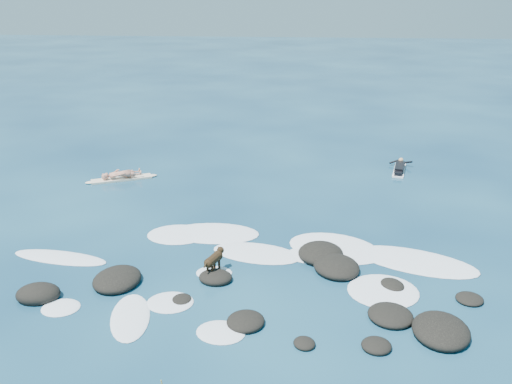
# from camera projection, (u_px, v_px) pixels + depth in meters

# --- Properties ---
(ground) EXTENTS (160.00, 160.00, 0.00)m
(ground) POSITION_uv_depth(u_px,v_px,m) (238.00, 263.00, 17.82)
(ground) COLOR #0A2642
(ground) RESTS_ON ground
(reef_rocks) EXTENTS (13.01, 6.11, 0.53)m
(reef_rocks) POSITION_uv_depth(u_px,v_px,m) (284.00, 287.00, 16.15)
(reef_rocks) COLOR black
(reef_rocks) RESTS_ON ground
(breaking_foam) EXTENTS (15.04, 7.63, 0.12)m
(breaking_foam) POSITION_uv_depth(u_px,v_px,m) (272.00, 260.00, 17.97)
(breaking_foam) COLOR white
(breaking_foam) RESTS_ON ground
(standing_surfer_rig) EXTENTS (2.97, 1.65, 1.80)m
(standing_surfer_rig) POSITION_uv_depth(u_px,v_px,m) (121.00, 165.00, 25.07)
(standing_surfer_rig) COLOR #F2DFC1
(standing_surfer_rig) RESTS_ON ground
(paddling_surfer_rig) EXTENTS (1.19, 2.45, 0.42)m
(paddling_surfer_rig) POSITION_uv_depth(u_px,v_px,m) (400.00, 168.00, 26.46)
(paddling_surfer_rig) COLOR white
(paddling_surfer_rig) RESTS_ON ground
(dog) EXTENTS (0.57, 1.16, 0.76)m
(dog) POSITION_uv_depth(u_px,v_px,m) (214.00, 259.00, 16.95)
(dog) COLOR black
(dog) RESTS_ON ground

